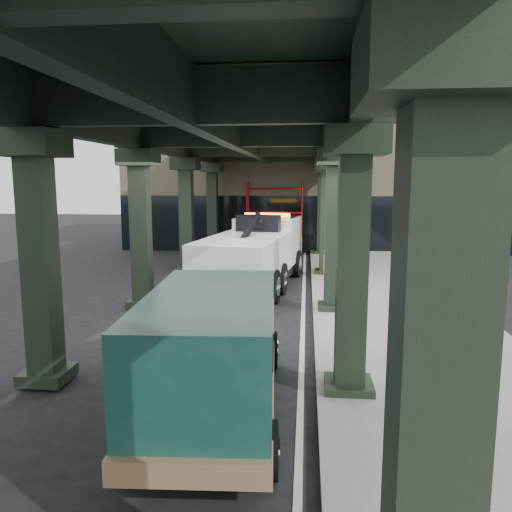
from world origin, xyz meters
The scene contains 8 objects.
ground centered at (0.00, 0.00, 0.00)m, with size 90.00×90.00×0.00m, color black.
sidewalk centered at (4.50, 2.00, 0.07)m, with size 5.00×40.00×0.15m, color gray.
lane_stripe centered at (1.70, 2.00, 0.01)m, with size 0.12×38.00×0.01m, color silver.
viaduct centered at (-0.40, 2.00, 5.46)m, with size 7.40×32.00×6.40m.
building centered at (2.00, 20.00, 4.00)m, with size 22.00×10.00×8.00m, color #C6B793.
scaffolding centered at (0.00, 14.64, 2.11)m, with size 3.08×0.88×4.00m.
tow_truck centered at (-0.13, 5.59, 1.40)m, with size 3.56×8.97×2.87m.
towed_van centered at (0.21, -5.07, 1.21)m, with size 2.52×5.66×2.25m.
Camera 1 is at (1.76, -13.11, 4.06)m, focal length 35.00 mm.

